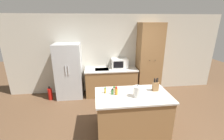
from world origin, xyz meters
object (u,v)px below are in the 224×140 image
Objects in this scene: refrigerator at (69,71)px; microwave at (120,63)px; spice_bottle_tall_dark at (105,90)px; spice_bottle_green_herb at (114,90)px; knife_block at (155,86)px; kettle at (137,92)px; spice_bottle_amber_oil at (116,91)px; spice_bottle_short_red at (112,92)px; fire_extinguisher at (50,94)px; pantry_cabinet at (149,59)px.

refrigerator is 3.27× the size of microwave.
spice_bottle_green_herb reaches higher than spice_bottle_tall_dark.
knife_block is 0.52m from kettle.
spice_bottle_green_herb is at bearing 104.30° from spice_bottle_amber_oil.
spice_bottle_tall_dark is 0.16m from spice_bottle_short_red.
spice_bottle_tall_dark is at bearing -175.71° from spice_bottle_green_herb.
spice_bottle_short_red is (0.14, -0.08, -0.00)m from spice_bottle_tall_dark.
knife_block is 3.27m from fire_extinguisher.
microwave is at bearing 77.15° from spice_bottle_green_herb.
refrigerator reaches higher than kettle.
spice_bottle_short_red is 0.74× the size of spice_bottle_amber_oil.
fire_extinguisher is at bearing 149.97° from knife_block.
refrigerator is 13.39× the size of spice_bottle_short_red.
knife_block is 0.91m from spice_bottle_green_herb.
refrigerator reaches higher than spice_bottle_amber_oil.
spice_bottle_green_herb is (-1.39, -1.74, -0.19)m from pantry_cabinet.
spice_bottle_amber_oil is 0.43m from kettle.
spice_bottle_short_red is at bearing 161.26° from kettle.
microwave is 4.09× the size of spice_bottle_short_red.
spice_bottle_tall_dark is (1.02, -1.73, 0.11)m from refrigerator.
knife_block is at bearing -30.03° from fire_extinguisher.
refrigerator is 9.90× the size of spice_bottle_amber_oil.
microwave is 2.09m from kettle.
pantry_cabinet is at bearing 51.40° from spice_bottle_green_herb.
knife_block is at bearing -2.12° from spice_bottle_green_herb.
spice_bottle_tall_dark is (-1.59, -1.75, -0.20)m from pantry_cabinet.
fire_extinguisher is at bearing 136.28° from spice_bottle_tall_dark.
fire_extinguisher is at bearing -176.67° from pantry_cabinet.
pantry_cabinet is 17.59× the size of spice_bottle_green_herb.
microwave is 2.07× the size of kettle.
microwave is at bearing 76.17° from spice_bottle_short_red.
spice_bottle_short_red is at bearing -128.28° from pantry_cabinet.
pantry_cabinet is 17.99× the size of spice_bottle_tall_dark.
pantry_cabinet is at bearing -5.79° from microwave.
spice_bottle_green_herb is 0.51m from kettle.
spice_bottle_amber_oil is at bearing -75.70° from spice_bottle_green_herb.
kettle is at bearing -18.74° from spice_bottle_short_red.
fire_extinguisher is at bearing 137.33° from spice_bottle_short_red.
spice_bottle_tall_dark is at bearing -132.14° from pantry_cabinet.
knife_block reaches higher than spice_bottle_amber_oil.
pantry_cabinet is 2.22m from kettle.
spice_bottle_amber_oil is 0.69× the size of kettle.
refrigerator is at bearing 120.51° from spice_bottle_tall_dark.
refrigerator is 2.11m from spice_bottle_green_herb.
spice_bottle_green_herb is at bearing 58.41° from spice_bottle_short_red.
spice_bottle_tall_dark and spice_bottle_short_red have the same top height.
pantry_cabinet is 2.34m from spice_bottle_short_red.
spice_bottle_tall_dark is at bearing -108.45° from microwave.
pantry_cabinet is (2.61, 0.02, 0.30)m from refrigerator.
spice_bottle_short_red is 0.52m from kettle.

